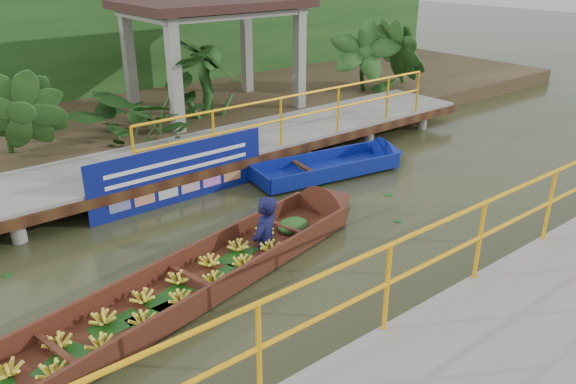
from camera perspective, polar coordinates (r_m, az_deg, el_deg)
ground at (r=8.83m, az=-1.79°, el=-5.79°), size 80.00×80.00×0.00m
land_strip at (r=15.01m, az=-19.38°, el=6.25°), size 30.00×8.00×0.45m
far_dock at (r=11.34m, az=-12.22°, el=3.09°), size 16.00×2.06×1.66m
near_dock at (r=7.16m, az=26.68°, el=-13.44°), size 18.00×2.40×1.73m
pavilion at (r=14.70m, az=-7.61°, el=17.35°), size 4.40×3.00×3.00m
foliage_backdrop at (r=16.99m, az=-23.23°, el=13.74°), size 30.00×0.80×4.00m
vendor_boat at (r=7.45m, az=-13.66°, el=-10.58°), size 9.73×2.95×2.06m
moored_blue_boat at (r=12.08m, az=7.32°, el=3.08°), size 3.71×1.48×0.86m
blue_banner at (r=10.43m, az=-10.86°, el=1.87°), size 3.51×0.04×1.10m
tropical_plants at (r=13.73m, az=-7.75°, el=10.16°), size 14.23×1.23×1.54m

